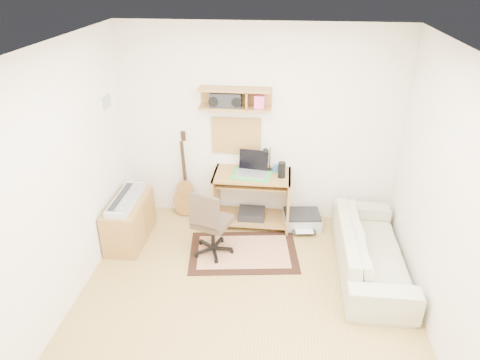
# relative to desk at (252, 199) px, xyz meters

# --- Properties ---
(floor) EXTENTS (3.60, 4.00, 0.01)m
(floor) POSITION_rel_desk_xyz_m (0.07, -1.73, -0.38)
(floor) COLOR #AD8C48
(floor) RESTS_ON ground
(ceiling) EXTENTS (3.60, 4.00, 0.01)m
(ceiling) POSITION_rel_desk_xyz_m (0.07, -1.73, 2.23)
(ceiling) COLOR white
(ceiling) RESTS_ON ground
(back_wall) EXTENTS (3.60, 0.01, 2.60)m
(back_wall) POSITION_rel_desk_xyz_m (0.07, 0.28, 0.93)
(back_wall) COLOR white
(back_wall) RESTS_ON ground
(left_wall) EXTENTS (0.01, 4.00, 2.60)m
(left_wall) POSITION_rel_desk_xyz_m (-1.74, -1.73, 0.93)
(left_wall) COLOR white
(left_wall) RESTS_ON ground
(right_wall) EXTENTS (0.01, 4.00, 2.60)m
(right_wall) POSITION_rel_desk_xyz_m (1.87, -1.73, 0.93)
(right_wall) COLOR white
(right_wall) RESTS_ON ground
(wall_shelf) EXTENTS (0.90, 0.25, 0.26)m
(wall_shelf) POSITION_rel_desk_xyz_m (-0.23, 0.15, 1.32)
(wall_shelf) COLOR olive
(wall_shelf) RESTS_ON back_wall
(cork_board) EXTENTS (0.64, 0.03, 0.49)m
(cork_board) POSITION_rel_desk_xyz_m (-0.23, 0.25, 0.79)
(cork_board) COLOR tan
(cork_board) RESTS_ON back_wall
(wall_photo) EXTENTS (0.02, 0.20, 0.15)m
(wall_photo) POSITION_rel_desk_xyz_m (-1.72, -0.23, 1.34)
(wall_photo) COLOR #4C8CBF
(wall_photo) RESTS_ON left_wall
(desk) EXTENTS (1.00, 0.55, 0.75)m
(desk) POSITION_rel_desk_xyz_m (0.00, 0.00, 0.00)
(desk) COLOR olive
(desk) RESTS_ON floor
(laptop) EXTENTS (0.42, 0.42, 0.29)m
(laptop) POSITION_rel_desk_xyz_m (-0.01, -0.02, 0.52)
(laptop) COLOR silver
(laptop) RESTS_ON desk
(speaker) EXTENTS (0.09, 0.09, 0.21)m
(speaker) POSITION_rel_desk_xyz_m (0.38, -0.05, 0.48)
(speaker) COLOR black
(speaker) RESTS_ON desk
(desk_lamp) EXTENTS (0.11, 0.11, 0.33)m
(desk_lamp) POSITION_rel_desk_xyz_m (0.22, 0.14, 0.54)
(desk_lamp) COLOR black
(desk_lamp) RESTS_ON desk
(pencil_cup) EXTENTS (0.07, 0.07, 0.10)m
(pencil_cup) POSITION_rel_desk_xyz_m (0.30, 0.10, 0.43)
(pencil_cup) COLOR #2E4F8A
(pencil_cup) RESTS_ON desk
(boombox) EXTENTS (0.38, 0.18, 0.20)m
(boombox) POSITION_rel_desk_xyz_m (-0.35, 0.15, 1.30)
(boombox) COLOR black
(boombox) RESTS_ON wall_shelf
(rug) EXTENTS (1.41, 1.04, 0.02)m
(rug) POSITION_rel_desk_xyz_m (-0.04, -0.68, -0.37)
(rug) COLOR beige
(rug) RESTS_ON floor
(task_chair) EXTENTS (0.58, 0.58, 0.89)m
(task_chair) POSITION_rel_desk_xyz_m (-0.41, -0.72, 0.07)
(task_chair) COLOR #3C2F23
(task_chair) RESTS_ON floor
(cabinet) EXTENTS (0.40, 0.90, 0.55)m
(cabinet) POSITION_rel_desk_xyz_m (-1.51, -0.54, -0.10)
(cabinet) COLOR olive
(cabinet) RESTS_ON floor
(music_keyboard) EXTENTS (0.25, 0.81, 0.07)m
(music_keyboard) POSITION_rel_desk_xyz_m (-1.51, -0.54, 0.21)
(music_keyboard) COLOR #B2B5BA
(music_keyboard) RESTS_ON cabinet
(guitar) EXTENTS (0.34, 0.23, 1.22)m
(guitar) POSITION_rel_desk_xyz_m (-0.95, 0.13, 0.23)
(guitar) COLOR olive
(guitar) RESTS_ON floor
(waste_basket) EXTENTS (0.28, 0.28, 0.32)m
(waste_basket) POSITION_rel_desk_xyz_m (-1.58, -0.84, -0.22)
(waste_basket) COLOR white
(waste_basket) RESTS_ON floor
(printer) EXTENTS (0.53, 0.44, 0.18)m
(printer) POSITION_rel_desk_xyz_m (0.68, 0.01, -0.29)
(printer) COLOR #A5A8AA
(printer) RESTS_ON floor
(sofa) EXTENTS (0.54, 1.85, 0.72)m
(sofa) POSITION_rel_desk_xyz_m (1.45, -0.82, -0.01)
(sofa) COLOR #BCB895
(sofa) RESTS_ON floor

